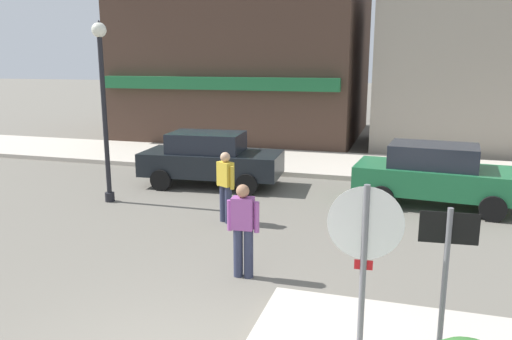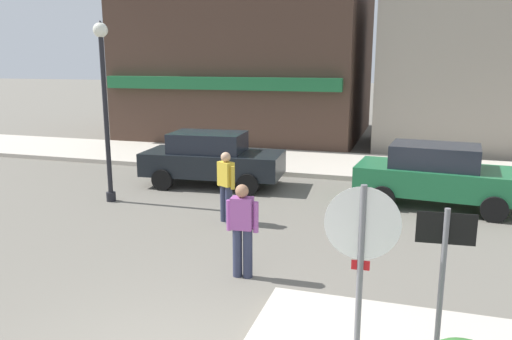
# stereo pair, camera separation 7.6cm
# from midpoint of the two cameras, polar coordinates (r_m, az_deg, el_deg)

# --- Properties ---
(kerb_far) EXTENTS (80.00, 4.00, 0.15)m
(kerb_far) POSITION_cam_midpoint_polar(r_m,az_deg,el_deg) (17.46, 8.14, 0.68)
(kerb_far) COLOR beige
(kerb_far) RESTS_ON ground
(stop_sign) EXTENTS (0.82, 0.09, 2.30)m
(stop_sign) POSITION_cam_midpoint_polar(r_m,az_deg,el_deg) (5.63, 11.85, -9.40)
(stop_sign) COLOR slate
(stop_sign) RESTS_ON ground
(one_way_sign) EXTENTS (0.60, 0.07, 2.10)m
(one_way_sign) POSITION_cam_midpoint_polar(r_m,az_deg,el_deg) (5.76, 20.41, -11.43)
(one_way_sign) COLOR slate
(one_way_sign) RESTS_ON ground
(lamp_post) EXTENTS (0.36, 0.36, 4.54)m
(lamp_post) POSITION_cam_midpoint_polar(r_m,az_deg,el_deg) (13.09, -17.28, 9.12)
(lamp_post) COLOR black
(lamp_post) RESTS_ON ground
(parked_car_nearest) EXTENTS (4.12, 2.11, 1.56)m
(parked_car_nearest) POSITION_cam_midpoint_polar(r_m,az_deg,el_deg) (14.54, -5.36, 1.35)
(parked_car_nearest) COLOR black
(parked_car_nearest) RESTS_ON ground
(parked_car_second) EXTENTS (4.14, 2.16, 1.56)m
(parked_car_second) POSITION_cam_midpoint_polar(r_m,az_deg,el_deg) (13.20, 19.79, -0.47)
(parked_car_second) COLOR #1E6B3D
(parked_car_second) RESTS_ON ground
(pedestrian_crossing_near) EXTENTS (0.52, 0.37, 1.61)m
(pedestrian_crossing_near) POSITION_cam_midpoint_polar(r_m,az_deg,el_deg) (11.16, -3.69, -1.71)
(pedestrian_crossing_near) COLOR #2D334C
(pedestrian_crossing_near) RESTS_ON ground
(pedestrian_crossing_far) EXTENTS (0.55, 0.24, 1.61)m
(pedestrian_crossing_far) POSITION_cam_midpoint_polar(r_m,az_deg,el_deg) (8.33, -1.74, -6.63)
(pedestrian_crossing_far) COLOR #2D334C
(pedestrian_crossing_far) RESTS_ON ground
(building_corner_shop) EXTENTS (10.72, 10.22, 7.46)m
(building_corner_shop) POSITION_cam_midpoint_polar(r_m,az_deg,el_deg) (24.89, -0.48, 12.74)
(building_corner_shop) COLOR #473328
(building_corner_shop) RESTS_ON ground
(building_storefront_left_near) EXTENTS (5.29, 5.37, 6.24)m
(building_storefront_left_near) POSITION_cam_midpoint_polar(r_m,az_deg,el_deg) (22.06, 20.36, 10.44)
(building_storefront_left_near) COLOR #9E9384
(building_storefront_left_near) RESTS_ON ground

